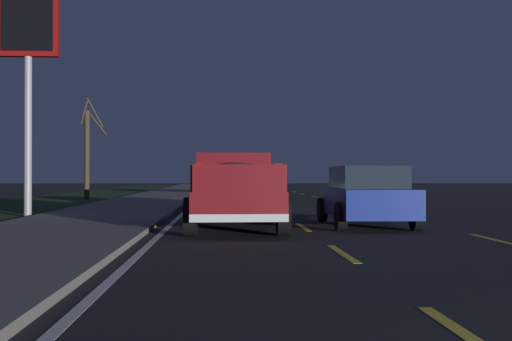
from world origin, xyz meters
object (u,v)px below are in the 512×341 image
(sedan_green, at_px, (229,183))
(sedan_white, at_px, (227,189))
(gas_price_sign, at_px, (28,43))
(sedan_blue, at_px, (366,196))
(bare_tree_far, at_px, (87,151))
(pickup_truck, at_px, (234,189))

(sedan_green, relative_size, sedan_white, 1.00)
(gas_price_sign, bearing_deg, sedan_green, -15.47)
(sedan_blue, xyz_separation_m, gas_price_sign, (3.99, 9.83, 4.68))
(sedan_blue, xyz_separation_m, bare_tree_far, (17.59, 10.93, 1.84))
(pickup_truck, distance_m, sedan_green, 28.10)
(sedan_white, height_order, gas_price_sign, gas_price_sign)
(sedan_green, distance_m, sedan_blue, 27.65)
(sedan_green, height_order, sedan_white, same)
(pickup_truck, relative_size, sedan_white, 1.24)
(sedan_blue, bearing_deg, gas_price_sign, 67.89)
(sedan_green, bearing_deg, bare_tree_far, 142.38)
(sedan_white, bearing_deg, sedan_green, -0.63)
(sedan_blue, relative_size, bare_tree_far, 0.81)
(sedan_green, xyz_separation_m, gas_price_sign, (-23.45, 6.49, 4.68))
(sedan_blue, distance_m, sedan_white, 8.42)
(sedan_white, bearing_deg, bare_tree_far, 36.51)
(sedan_green, bearing_deg, sedan_white, 179.37)
(pickup_truck, xyz_separation_m, sedan_white, (8.28, 0.14, -0.20))
(sedan_blue, bearing_deg, pickup_truck, 100.80)
(gas_price_sign, xyz_separation_m, bare_tree_far, (13.60, 1.10, -2.84))
(sedan_white, relative_size, bare_tree_far, 0.81)
(sedan_white, distance_m, bare_tree_far, 12.54)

